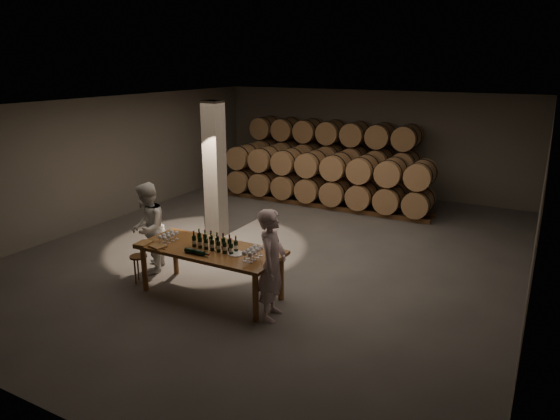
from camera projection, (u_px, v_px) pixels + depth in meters
The scene contains 15 objects.
room at pixel (215, 170), 11.64m from camera, with size 12.00×12.00×12.00m.
tasting_table at pixel (211, 253), 8.77m from camera, with size 2.60×1.10×0.90m.
barrel_stack_back at pixel (331, 156), 15.58m from camera, with size 5.48×0.95×2.31m.
barrel_stack_front at pixel (324, 178), 14.33m from camera, with size 6.26×0.95×1.57m.
bottle_cluster at pixel (215, 243), 8.66m from camera, with size 0.85×0.22×0.30m.
lying_bottles at pixel (195, 252), 8.45m from camera, with size 0.49×0.09×0.09m.
glass_cluster_left at pixel (168, 235), 9.03m from camera, with size 0.19×0.41×0.16m.
glass_cluster_right at pixel (253, 251), 8.24m from camera, with size 0.20×0.42×0.19m.
plate at pixel (236, 254), 8.46m from camera, with size 0.28×0.28×0.02m, color white.
notebook_near at pixel (158, 246), 8.78m from camera, with size 0.28×0.22×0.03m, color olive.
notebook_corner at pixel (143, 243), 8.94m from camera, with size 0.23×0.30×0.03m, color olive.
pen at pixel (163, 249), 8.67m from camera, with size 0.01×0.01×0.14m, color black.
stool at pixel (139, 261), 9.39m from camera, with size 0.32×0.32×0.54m.
person_man at pixel (272, 265), 7.96m from camera, with size 0.68×0.44×1.85m, color beige.
person_woman at pixel (148, 228), 9.76m from camera, with size 0.88×0.69×1.81m, color white.
Camera 1 is at (4.97, -9.12, 4.04)m, focal length 32.00 mm.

